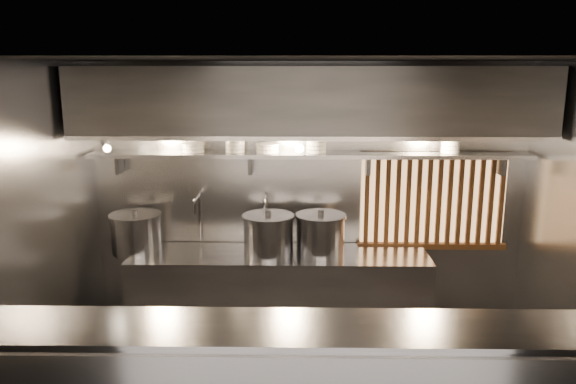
{
  "coord_description": "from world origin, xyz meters",
  "views": [
    {
      "loc": [
        -0.12,
        -4.25,
        2.75
      ],
      "look_at": [
        -0.2,
        0.55,
        1.67
      ],
      "focal_mm": 35.0,
      "sensor_mm": 36.0,
      "label": 1
    }
  ],
  "objects_px": {
    "pendant_bulb": "(299,148)",
    "stock_pot_mid": "(268,235)",
    "stock_pot_right": "(321,234)",
    "stock_pot_left": "(136,233)",
    "heat_lamp": "(104,142)"
  },
  "relations": [
    {
      "from": "stock_pot_left",
      "to": "stock_pot_right",
      "type": "height_order",
      "value": "stock_pot_right"
    },
    {
      "from": "pendant_bulb",
      "to": "stock_pot_left",
      "type": "bearing_deg",
      "value": -178.65
    },
    {
      "from": "stock_pot_mid",
      "to": "pendant_bulb",
      "type": "bearing_deg",
      "value": 17.0
    },
    {
      "from": "pendant_bulb",
      "to": "stock_pot_right",
      "type": "relative_size",
      "value": 0.31
    },
    {
      "from": "heat_lamp",
      "to": "stock_pot_mid",
      "type": "bearing_deg",
      "value": 9.73
    },
    {
      "from": "pendant_bulb",
      "to": "stock_pot_mid",
      "type": "height_order",
      "value": "pendant_bulb"
    },
    {
      "from": "stock_pot_mid",
      "to": "stock_pot_right",
      "type": "bearing_deg",
      "value": 3.84
    },
    {
      "from": "stock_pot_mid",
      "to": "stock_pot_right",
      "type": "distance_m",
      "value": 0.52
    },
    {
      "from": "heat_lamp",
      "to": "stock_pot_mid",
      "type": "distance_m",
      "value": 1.79
    },
    {
      "from": "stock_pot_left",
      "to": "stock_pot_mid",
      "type": "relative_size",
      "value": 1.12
    },
    {
      "from": "pendant_bulb",
      "to": "stock_pot_right",
      "type": "bearing_deg",
      "value": -15.27
    },
    {
      "from": "heat_lamp",
      "to": "stock_pot_left",
      "type": "relative_size",
      "value": 0.51
    },
    {
      "from": "stock_pot_mid",
      "to": "heat_lamp",
      "type": "bearing_deg",
      "value": -170.27
    },
    {
      "from": "stock_pot_right",
      "to": "stock_pot_left",
      "type": "bearing_deg",
      "value": 179.38
    },
    {
      "from": "stock_pot_left",
      "to": "stock_pot_mid",
      "type": "xyz_separation_m",
      "value": [
        1.34,
        -0.06,
        0.0
      ]
    }
  ]
}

